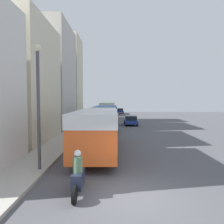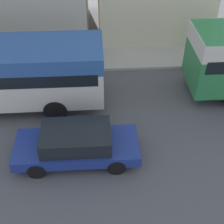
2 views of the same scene
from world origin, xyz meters
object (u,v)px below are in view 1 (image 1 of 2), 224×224
at_px(car_far_curb, 120,111).
at_px(pedestrian_walking_away, 98,110).
at_px(motorcycle_behind_lead, 78,177).
at_px(car_crossing, 131,120).
at_px(bus_lead, 98,125).
at_px(pedestrian_near_curb, 71,125).
at_px(bus_third_in_line, 107,109).
at_px(bus_rear, 109,107).
at_px(bus_following, 106,114).

distance_m(car_far_curb, pedestrian_walking_away, 6.40).
distance_m(motorcycle_behind_lead, car_crossing, 23.94).
relative_size(bus_lead, pedestrian_near_curb, 6.23).
relative_size(bus_third_in_line, pedestrian_walking_away, 5.75).
relative_size(motorcycle_behind_lead, pedestrian_walking_away, 1.30).
relative_size(motorcycle_behind_lead, car_crossing, 0.50).
bearing_deg(bus_third_in_line, bus_lead, -89.56).
distance_m(bus_lead, pedestrian_walking_away, 44.47).
bearing_deg(car_far_curb, car_crossing, -88.59).
xyz_separation_m(car_crossing, pedestrian_near_curb, (-6.98, -9.03, 0.24)).
distance_m(bus_lead, bus_third_in_line, 26.79).
relative_size(bus_lead, bus_rear, 0.97).
distance_m(bus_following, pedestrian_near_curb, 6.00).
height_order(car_far_curb, pedestrian_walking_away, pedestrian_walking_away).
bearing_deg(car_far_curb, bus_rear, -112.81).
xyz_separation_m(bus_following, car_crossing, (3.41, 4.30, -1.16)).
bearing_deg(motorcycle_behind_lead, bus_following, 88.83).
distance_m(bus_rear, pedestrian_walking_away, 6.39).
bearing_deg(bus_following, pedestrian_near_curb, -127.04).
xyz_separation_m(bus_lead, pedestrian_walking_away, (-3.41, 44.33, -0.88)).
relative_size(bus_following, pedestrian_walking_away, 6.28).
height_order(pedestrian_near_curb, pedestrian_walking_away, pedestrian_walking_away).
distance_m(car_far_curb, pedestrian_near_curb, 38.50).
bearing_deg(car_far_curb, motorcycle_behind_lead, -93.36).
relative_size(bus_lead, bus_third_in_line, 1.01).
bearing_deg(bus_following, bus_lead, -90.54).
height_order(bus_third_in_line, car_crossing, bus_third_in_line).
distance_m(bus_following, pedestrian_walking_away, 32.01).
relative_size(bus_rear, car_crossing, 2.28).
xyz_separation_m(car_far_curb, pedestrian_near_curb, (-6.26, -37.99, 0.22)).
distance_m(bus_following, bus_rear, 26.44).
distance_m(bus_following, car_far_curb, 33.39).
height_order(bus_third_in_line, motorcycle_behind_lead, bus_third_in_line).
bearing_deg(bus_rear, car_crossing, -80.81).
bearing_deg(pedestrian_near_curb, car_crossing, 52.31).
bearing_deg(car_crossing, bus_third_in_line, -69.47).
relative_size(bus_following, pedestrian_near_curb, 6.72).
height_order(bus_following, car_crossing, bus_following).
bearing_deg(pedestrian_near_curb, bus_rear, 83.79).
bearing_deg(car_crossing, bus_rear, -80.81).
xyz_separation_m(pedestrian_near_curb, pedestrian_walking_away, (0.04, 36.53, 0.06)).
height_order(bus_lead, bus_rear, bus_rear).
xyz_separation_m(bus_lead, pedestrian_near_curb, (-3.45, 7.80, -0.94)).
xyz_separation_m(bus_lead, bus_following, (0.12, 12.53, -0.02)).
distance_m(bus_third_in_line, motorcycle_behind_lead, 33.63).
bearing_deg(car_crossing, bus_lead, 78.17).
bearing_deg(bus_third_in_line, pedestrian_walking_away, 100.35).
height_order(bus_following, pedestrian_near_curb, bus_following).
xyz_separation_m(bus_rear, pedestrian_walking_away, (-3.35, 5.36, -0.90)).
bearing_deg(car_far_curb, pedestrian_near_curb, -99.36).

